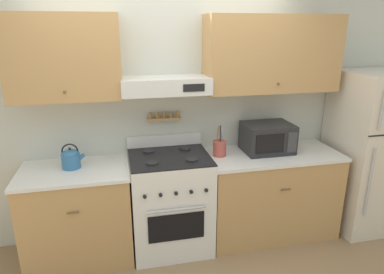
{
  "coord_description": "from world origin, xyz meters",
  "views": [
    {
      "loc": [
        -0.46,
        -2.67,
        2.12
      ],
      "look_at": [
        0.21,
        0.28,
        1.16
      ],
      "focal_mm": 32.0,
      "sensor_mm": 36.0,
      "label": 1
    }
  ],
  "objects_px": {
    "microwave": "(267,138)",
    "refrigerator": "(370,151)",
    "stove_range": "(170,201)",
    "utensil_crock": "(220,148)",
    "tea_kettle": "(71,158)"
  },
  "relations": [
    {
      "from": "microwave",
      "to": "stove_range",
      "type": "bearing_deg",
      "value": -175.73
    },
    {
      "from": "tea_kettle",
      "to": "utensil_crock",
      "type": "bearing_deg",
      "value": 0.0
    },
    {
      "from": "stove_range",
      "to": "refrigerator",
      "type": "xyz_separation_m",
      "value": [
        2.18,
        -0.04,
        0.36
      ]
    },
    {
      "from": "stove_range",
      "to": "tea_kettle",
      "type": "relative_size",
      "value": 4.66
    },
    {
      "from": "microwave",
      "to": "refrigerator",
      "type": "bearing_deg",
      "value": -5.72
    },
    {
      "from": "tea_kettle",
      "to": "stove_range",
      "type": "bearing_deg",
      "value": -3.78
    },
    {
      "from": "refrigerator",
      "to": "microwave",
      "type": "height_order",
      "value": "refrigerator"
    },
    {
      "from": "microwave",
      "to": "utensil_crock",
      "type": "distance_m",
      "value": 0.52
    },
    {
      "from": "refrigerator",
      "to": "tea_kettle",
      "type": "distance_m",
      "value": 3.07
    },
    {
      "from": "tea_kettle",
      "to": "utensil_crock",
      "type": "xyz_separation_m",
      "value": [
        1.4,
        0.0,
        -0.01
      ]
    },
    {
      "from": "stove_range",
      "to": "utensil_crock",
      "type": "distance_m",
      "value": 0.72
    },
    {
      "from": "tea_kettle",
      "to": "utensil_crock",
      "type": "relative_size",
      "value": 0.75
    },
    {
      "from": "stove_range",
      "to": "refrigerator",
      "type": "relative_size",
      "value": 0.63
    },
    {
      "from": "stove_range",
      "to": "tea_kettle",
      "type": "bearing_deg",
      "value": 176.22
    },
    {
      "from": "refrigerator",
      "to": "utensil_crock",
      "type": "distance_m",
      "value": 1.67
    }
  ]
}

